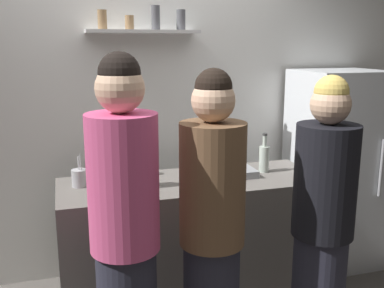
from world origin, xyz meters
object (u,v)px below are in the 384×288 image
at_px(baking_pan, 230,173).
at_px(wine_bottle_pale_glass, 264,158).
at_px(refrigerator, 335,169).
at_px(water_bottle_plastic, 127,162).
at_px(wine_bottle_amber_glass, 125,170).
at_px(person_pink_top, 125,238).
at_px(wine_bottle_green_glass, 147,169).
at_px(utensil_holder, 79,178).
at_px(person_brown_jacket, 212,234).
at_px(person_blonde, 322,227).

distance_m(baking_pan, wine_bottle_pale_glass, 0.28).
distance_m(refrigerator, baking_pan, 1.10).
height_order(baking_pan, water_bottle_plastic, water_bottle_plastic).
distance_m(wine_bottle_amber_glass, person_pink_top, 0.72).
xyz_separation_m(wine_bottle_green_glass, water_bottle_plastic, (-0.08, 0.27, -0.02)).
height_order(utensil_holder, person_brown_jacket, person_brown_jacket).
distance_m(wine_bottle_amber_glass, person_blonde, 1.24).
relative_size(water_bottle_plastic, person_pink_top, 0.13).
distance_m(baking_pan, person_blonde, 0.81).
xyz_separation_m(baking_pan, person_blonde, (0.26, -0.75, -0.13)).
bearing_deg(person_brown_jacket, wine_bottle_pale_glass, 138.04).
bearing_deg(person_pink_top, water_bottle_plastic, 91.68).
xyz_separation_m(utensil_holder, person_pink_top, (0.18, -0.80, -0.09)).
xyz_separation_m(refrigerator, wine_bottle_green_glass, (-1.65, -0.38, 0.24)).
bearing_deg(refrigerator, wine_bottle_pale_glass, -161.21).
bearing_deg(wine_bottle_pale_glass, person_brown_jacket, -130.95).
bearing_deg(water_bottle_plastic, person_pink_top, -99.31).
relative_size(baking_pan, wine_bottle_amber_glass, 1.09).
relative_size(person_pink_top, person_brown_jacket, 1.05).
height_order(utensil_holder, person_blonde, person_blonde).
relative_size(baking_pan, wine_bottle_green_glass, 1.09).
xyz_separation_m(baking_pan, wine_bottle_amber_glass, (-0.73, -0.04, 0.09)).
relative_size(person_blonde, person_brown_jacket, 0.97).
bearing_deg(refrigerator, baking_pan, -164.35).
height_order(refrigerator, wine_bottle_pale_glass, refrigerator).
height_order(wine_bottle_amber_glass, wine_bottle_green_glass, same).
bearing_deg(utensil_holder, person_blonde, -32.65).
relative_size(baking_pan, utensil_holder, 1.53).
distance_m(refrigerator, person_blonde, 1.31).
distance_m(water_bottle_plastic, person_brown_jacket, 0.97).
relative_size(wine_bottle_amber_glass, wine_bottle_green_glass, 1.00).
relative_size(person_pink_top, person_blonde, 1.07).
xyz_separation_m(wine_bottle_pale_glass, wine_bottle_green_glass, (-0.87, -0.11, 0.02)).
relative_size(water_bottle_plastic, person_brown_jacket, 0.14).
distance_m(wine_bottle_green_glass, person_pink_top, 0.71).
distance_m(baking_pan, person_brown_jacket, 0.82).
bearing_deg(refrigerator, person_blonde, -127.12).
xyz_separation_m(person_pink_top, person_brown_jacket, (0.45, 0.02, -0.05)).
bearing_deg(utensil_holder, person_brown_jacket, -51.02).
relative_size(water_bottle_plastic, person_blonde, 0.14).
bearing_deg(person_pink_top, person_blonde, 10.25).
relative_size(refrigerator, wine_bottle_green_glass, 5.19).
xyz_separation_m(wine_bottle_pale_glass, person_pink_top, (-1.10, -0.77, -0.13)).
bearing_deg(wine_bottle_green_glass, baking_pan, 7.99).
bearing_deg(refrigerator, wine_bottle_amber_glass, -169.43).
relative_size(wine_bottle_green_glass, person_brown_jacket, 0.18).
bearing_deg(utensil_holder, refrigerator, 6.50).
relative_size(utensil_holder, wine_bottle_pale_glass, 0.79).
bearing_deg(baking_pan, refrigerator, 15.65).
xyz_separation_m(wine_bottle_green_glass, person_brown_jacket, (0.22, -0.64, -0.20)).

